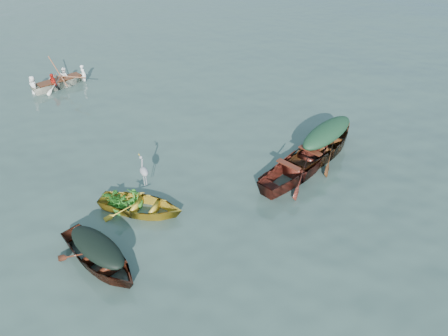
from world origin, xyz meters
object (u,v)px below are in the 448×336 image
at_px(rowed_boat, 61,87).
at_px(heron, 145,176).
at_px(green_tarp_boat, 324,154).
at_px(open_wooden_boat, 298,176).
at_px(dark_covered_boat, 101,264).
at_px(yellow_dinghy, 142,212).

distance_m(rowed_boat, heron, 9.55).
xyz_separation_m(green_tarp_boat, open_wooden_boat, (-1.51, -0.64, 0.00)).
bearing_deg(heron, dark_covered_boat, 177.84).
height_order(open_wooden_boat, rowed_boat, open_wooden_boat).
xyz_separation_m(dark_covered_boat, heron, (1.84, 1.92, 0.87)).
bearing_deg(yellow_dinghy, rowed_boat, 44.84).
bearing_deg(yellow_dinghy, green_tarp_boat, -47.38).
bearing_deg(dark_covered_boat, yellow_dinghy, 23.96).
bearing_deg(heron, green_tarp_boat, -51.44).
distance_m(dark_covered_boat, open_wooden_boat, 6.57).
xyz_separation_m(rowed_boat, heron, (0.89, -9.47, 0.87)).
height_order(green_tarp_boat, open_wooden_boat, green_tarp_boat).
height_order(green_tarp_boat, rowed_boat, green_tarp_boat).
height_order(yellow_dinghy, green_tarp_boat, green_tarp_boat).
xyz_separation_m(green_tarp_boat, rowed_boat, (-7.07, 9.79, 0.00)).
bearing_deg(dark_covered_boat, rowed_boat, 64.85).
height_order(yellow_dinghy, dark_covered_boat, dark_covered_boat).
relative_size(green_tarp_boat, heron, 5.35).
distance_m(yellow_dinghy, heron, 1.03).
bearing_deg(green_tarp_boat, dark_covered_boat, 78.44).
distance_m(yellow_dinghy, dark_covered_boat, 2.12).
height_order(dark_covered_boat, heron, heron).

